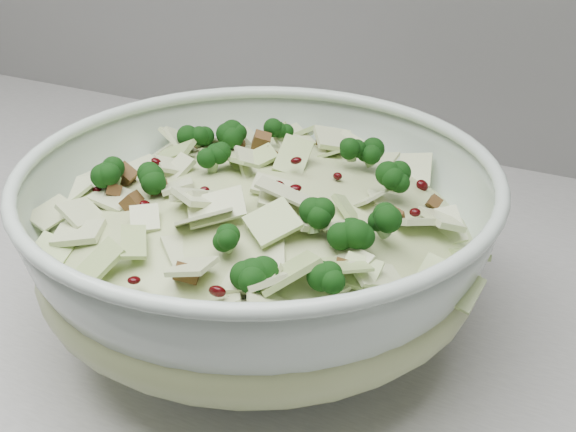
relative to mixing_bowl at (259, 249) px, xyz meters
The scene contains 2 objects.
mixing_bowl is the anchor object (origin of this frame).
salad 0.02m from the mixing_bowl, ahead, with size 0.39×0.39×0.13m.
Camera 1 is at (-0.47, 1.17, 1.26)m, focal length 50.00 mm.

